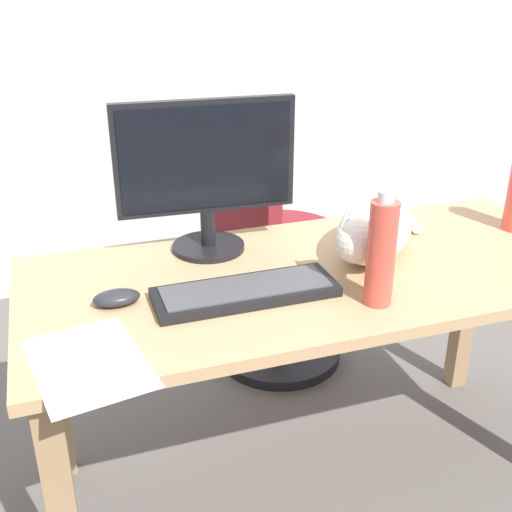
# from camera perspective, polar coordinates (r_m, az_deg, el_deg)

# --- Properties ---
(ground_plane) EXTENTS (8.00, 8.00, 0.00)m
(ground_plane) POSITION_cam_1_polar(r_m,az_deg,el_deg) (2.07, 4.87, -19.12)
(ground_plane) COLOR #59544F
(desk) EXTENTS (1.53, 0.66, 0.71)m
(desk) POSITION_cam_1_polar(r_m,az_deg,el_deg) (1.70, 5.60, -4.29)
(desk) COLOR tan
(desk) RESTS_ON ground_plane
(office_chair) EXTENTS (0.51, 0.48, 0.94)m
(office_chair) POSITION_cam_1_polar(r_m,az_deg,el_deg) (2.35, 1.31, -0.95)
(office_chair) COLOR black
(office_chair) RESTS_ON ground_plane
(monitor) EXTENTS (0.48, 0.20, 0.42)m
(monitor) POSITION_cam_1_polar(r_m,az_deg,el_deg) (1.69, -4.51, 7.62)
(monitor) COLOR black
(monitor) RESTS_ON desk
(keyboard) EXTENTS (0.44, 0.15, 0.03)m
(keyboard) POSITION_cam_1_polar(r_m,az_deg,el_deg) (1.51, -0.94, -3.21)
(keyboard) COLOR black
(keyboard) RESTS_ON desk
(cat) EXTENTS (0.44, 0.47, 0.20)m
(cat) POSITION_cam_1_polar(r_m,az_deg,el_deg) (1.71, 10.63, 2.31)
(cat) COLOR silver
(cat) RESTS_ON desk
(computer_mouse) EXTENTS (0.11, 0.06, 0.04)m
(computer_mouse) POSITION_cam_1_polar(r_m,az_deg,el_deg) (1.51, -12.42, -3.69)
(computer_mouse) COLOR #232328
(computer_mouse) RESTS_ON desk
(paper_sheet) EXTENTS (0.26, 0.33, 0.00)m
(paper_sheet) POSITION_cam_1_polar(r_m,az_deg,el_deg) (1.32, -14.84, -9.27)
(paper_sheet) COLOR white
(paper_sheet) RESTS_ON desk
(spray_bottle) EXTENTS (0.07, 0.07, 0.27)m
(spray_bottle) POSITION_cam_1_polar(r_m,az_deg,el_deg) (1.46, 11.19, 0.32)
(spray_bottle) COLOR #D84C3D
(spray_bottle) RESTS_ON desk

